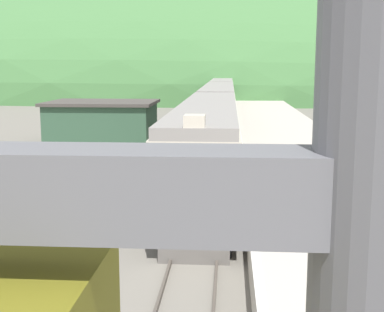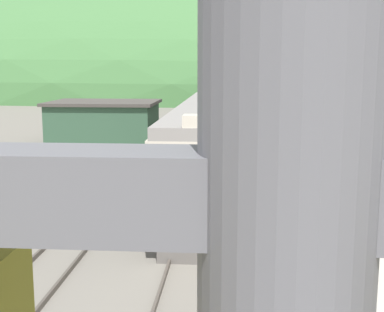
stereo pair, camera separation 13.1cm
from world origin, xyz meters
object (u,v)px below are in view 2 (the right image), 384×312
at_px(express_train_lead_car, 209,142).
at_px(carriage_fourth, 227,87).
at_px(carriage_fifth, 228,82).
at_px(carriage_second, 220,107).
at_px(carriage_third, 225,93).

height_order(express_train_lead_car, carriage_fourth, express_train_lead_car).
xyz_separation_m(carriage_fourth, carriage_fifth, (0.00, 23.48, 0.00)).
xyz_separation_m(carriage_second, carriage_fourth, (0.00, 46.96, 0.00)).
height_order(express_train_lead_car, carriage_third, express_train_lead_car).
distance_m(carriage_second, carriage_fourth, 46.96).
height_order(carriage_second, carriage_fourth, same).
bearing_deg(carriage_fifth, express_train_lead_car, -90.00).
distance_m(carriage_fourth, carriage_fifth, 23.48).
relative_size(carriage_fourth, carriage_fifth, 1.00).
bearing_deg(carriage_second, express_train_lead_car, -90.00).
distance_m(express_train_lead_car, carriage_fourth, 70.15).
distance_m(carriage_third, carriage_fourth, 23.48).
bearing_deg(carriage_fourth, carriage_fifth, 90.00).
distance_m(carriage_second, carriage_fifth, 70.44).
bearing_deg(carriage_second, carriage_third, 90.00).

